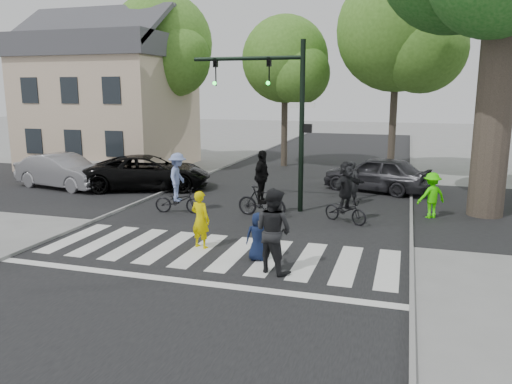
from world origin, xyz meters
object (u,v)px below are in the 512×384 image
traffic_signal (278,102)px  car_silver (63,171)px  pedestrian_adult (273,231)px  pedestrian_child (258,237)px  cyclist_right (346,196)px  pedestrian_woman (200,220)px  car_suv (148,172)px  car_grey (376,174)px  cyclist_left (178,187)px  cyclist_mid (262,190)px

traffic_signal → car_silver: size_ratio=1.30×
pedestrian_adult → pedestrian_child: bearing=-24.9°
car_silver → cyclist_right: bearing=-89.4°
pedestrian_woman → car_suv: 9.02m
pedestrian_child → car_silver: bearing=-45.2°
pedestrian_adult → cyclist_right: cyclist_right is taller
car_suv → car_silver: (-3.79, -0.87, 0.01)m
traffic_signal → pedestrian_child: bearing=-80.8°
traffic_signal → car_grey: bearing=54.9°
cyclist_right → car_silver: size_ratio=0.44×
cyclist_left → cyclist_right: size_ratio=1.05×
cyclist_left → cyclist_mid: 3.00m
pedestrian_woman → pedestrian_child: size_ratio=1.28×
cyclist_left → car_suv: bearing=131.2°
traffic_signal → pedestrian_woman: traffic_signal is taller
pedestrian_child → cyclist_mid: cyclist_mid is taller
car_silver → cyclist_mid: bearing=-92.3°
pedestrian_woman → car_grey: bearing=-97.7°
pedestrian_woman → pedestrian_adult: (2.41, -1.22, 0.22)m
traffic_signal → cyclist_right: bearing=-23.1°
traffic_signal → cyclist_left: size_ratio=2.78×
cyclist_right → car_silver: (-12.84, 2.40, -0.15)m
cyclist_mid → cyclist_right: cyclist_mid is taller
pedestrian_adult → car_grey: size_ratio=0.45×
cyclist_right → car_suv: 9.62m
traffic_signal → car_grey: traffic_signal is taller
cyclist_right → pedestrian_adult: bearing=-102.4°
cyclist_mid → car_silver: size_ratio=0.50×
pedestrian_child → car_suv: size_ratio=0.23×
traffic_signal → cyclist_left: (-3.25, -1.49, -2.97)m
cyclist_left → cyclist_right: (5.85, 0.38, -0.02)m
pedestrian_child → car_grey: bearing=-116.7°
cyclist_left → pedestrian_woman: bearing=-56.1°
car_silver → car_grey: 13.86m
car_silver → car_grey: size_ratio=1.02×
cyclist_right → car_grey: cyclist_right is taller
traffic_signal → car_suv: bearing=161.5°
cyclist_mid → cyclist_right: (2.88, -0.02, -0.03)m
traffic_signal → cyclist_left: 4.65m
pedestrian_child → car_grey: car_grey is taller
traffic_signal → car_grey: size_ratio=1.33×
cyclist_right → car_silver: 13.06m
traffic_signal → cyclist_mid: size_ratio=2.60×
car_grey → traffic_signal: bearing=-17.9°
car_suv → car_grey: car_grey is taller
pedestrian_woman → cyclist_left: 4.19m
traffic_signal → pedestrian_adult: traffic_signal is taller
pedestrian_child → pedestrian_adult: size_ratio=0.62×
cyclist_right → traffic_signal: bearing=156.9°
car_suv → car_grey: (9.67, 2.42, 0.02)m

